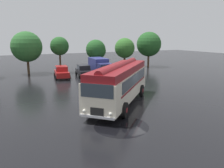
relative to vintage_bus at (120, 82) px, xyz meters
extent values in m
plane|color=black|center=(0.67, -0.26, -1.89)|extent=(120.00, 120.00, 0.00)
cube|color=silver|center=(0.01, 0.01, -0.29)|extent=(8.80, 8.88, 2.10)
cube|color=maroon|center=(0.01, 0.01, 1.04)|extent=(8.51, 8.60, 0.56)
cylinder|color=maroon|center=(0.01, 0.01, 1.30)|extent=(7.09, 7.19, 0.60)
cube|color=#2D3842|center=(1.12, -0.67, 0.28)|extent=(5.64, 5.73, 0.84)
cube|color=#2D3842|center=(-0.68, 1.11, 0.28)|extent=(5.64, 5.73, 0.84)
cube|color=maroon|center=(1.05, -0.73, -0.26)|extent=(5.77, 5.87, 0.12)
cube|color=maroon|center=(-0.75, 1.04, -0.26)|extent=(5.77, 5.87, 0.12)
cube|color=#2D3842|center=(-3.51, -3.57, 0.38)|extent=(1.59, 1.57, 0.88)
cube|color=black|center=(-3.51, -3.57, -0.99)|extent=(0.68, 0.67, 0.56)
cube|color=silver|center=(-3.53, -3.58, -1.32)|extent=(1.76, 1.74, 0.16)
sphere|color=white|center=(-2.88, -4.21, -1.02)|extent=(0.22, 0.22, 0.22)
sphere|color=white|center=(-4.16, -2.95, -1.02)|extent=(0.22, 0.22, 0.22)
cylinder|color=black|center=(-1.24, -3.11, -1.34)|extent=(0.97, 0.98, 1.10)
cylinder|color=maroon|center=(-1.24, -3.11, -1.34)|extent=(0.50, 0.50, 0.39)
cylinder|color=black|center=(-3.09, -1.29, -1.34)|extent=(0.97, 0.98, 1.10)
cylinder|color=maroon|center=(-3.09, -1.29, -1.34)|extent=(0.50, 0.50, 0.39)
cylinder|color=black|center=(2.97, 1.16, -1.34)|extent=(0.97, 0.98, 1.10)
cylinder|color=maroon|center=(2.97, 1.16, -1.34)|extent=(0.50, 0.50, 0.39)
cylinder|color=black|center=(1.12, 2.99, -1.34)|extent=(0.97, 0.98, 1.10)
cylinder|color=maroon|center=(1.12, 2.99, -1.34)|extent=(0.50, 0.50, 0.39)
cube|color=maroon|center=(-1.68, 13.82, -1.22)|extent=(2.23, 4.39, 0.70)
cube|color=maroon|center=(-1.66, 13.97, -0.55)|extent=(1.77, 2.36, 0.64)
cube|color=#2D3842|center=(-0.91, 13.87, -0.55)|extent=(0.28, 1.92, 0.50)
cube|color=#2D3842|center=(-2.41, 14.07, -0.55)|extent=(0.28, 1.92, 0.50)
cylinder|color=black|center=(-0.98, 12.41, -1.57)|extent=(0.28, 0.66, 0.64)
cylinder|color=black|center=(-2.72, 12.64, -1.57)|extent=(0.28, 0.66, 0.64)
cylinder|color=black|center=(-0.64, 14.99, -1.57)|extent=(0.28, 0.66, 0.64)
cylinder|color=black|center=(-2.38, 15.22, -1.57)|extent=(0.28, 0.66, 0.64)
cube|color=black|center=(1.44, 13.67, -1.22)|extent=(2.18, 4.37, 0.70)
cube|color=black|center=(1.46, 13.82, -0.55)|extent=(1.74, 2.34, 0.64)
cube|color=#2D3842|center=(2.21, 13.73, -0.55)|extent=(0.25, 1.92, 0.50)
cube|color=#2D3842|center=(0.70, 13.91, -0.55)|extent=(0.25, 1.92, 0.50)
cylinder|color=black|center=(2.16, 12.28, -1.57)|extent=(0.27, 0.66, 0.64)
cylinder|color=black|center=(0.41, 12.49, -1.57)|extent=(0.27, 0.66, 0.64)
cylinder|color=black|center=(2.47, 14.86, -1.57)|extent=(0.27, 0.66, 0.64)
cylinder|color=black|center=(0.72, 15.07, -1.57)|extent=(0.27, 0.66, 0.64)
cube|color=navy|center=(3.95, 14.33, -0.44)|extent=(2.26, 4.07, 2.10)
cube|color=navy|center=(3.76, 11.44, -0.69)|extent=(2.01, 1.86, 1.60)
cube|color=#2D3842|center=(3.70, 10.56, -0.41)|extent=(1.70, 0.14, 0.72)
cylinder|color=black|center=(4.80, 11.43, -1.49)|extent=(0.29, 0.81, 0.80)
cylinder|color=black|center=(2.72, 11.57, -1.49)|extent=(0.29, 0.81, 0.80)
cylinder|color=black|center=(5.03, 14.99, -1.49)|extent=(0.29, 0.81, 0.80)
cylinder|color=black|center=(2.96, 15.13, -1.49)|extent=(0.29, 0.81, 0.80)
cylinder|color=#4C3823|center=(-5.41, 19.74, -0.69)|extent=(0.36, 0.36, 2.40)
sphere|color=#2D662D|center=(-5.41, 19.74, 2.23)|extent=(4.58, 4.58, 4.58)
sphere|color=#2D662D|center=(-5.17, 19.49, 2.31)|extent=(3.16, 3.16, 3.16)
cylinder|color=#4C3823|center=(-0.69, 18.83, -0.35)|extent=(0.30, 0.30, 3.09)
sphere|color=#235623|center=(-0.69, 18.83, 2.27)|extent=(2.87, 2.87, 2.87)
sphere|color=#235623|center=(-0.57, 18.80, 2.32)|extent=(2.04, 2.04, 2.04)
cylinder|color=#4C3823|center=(5.27, 18.54, -0.76)|extent=(0.24, 0.24, 2.27)
sphere|color=#235623|center=(5.27, 18.54, 1.61)|extent=(3.30, 3.30, 3.30)
sphere|color=#235623|center=(5.58, 18.25, 1.40)|extent=(2.58, 2.58, 2.58)
cylinder|color=#4C3823|center=(10.54, 18.09, -0.72)|extent=(0.37, 0.37, 2.35)
sphere|color=#336B28|center=(10.54, 18.09, 1.76)|extent=(3.49, 3.49, 3.49)
sphere|color=#336B28|center=(10.30, 17.78, 1.72)|extent=(2.52, 2.52, 2.52)
cylinder|color=#4C3823|center=(16.01, 18.60, -0.64)|extent=(0.36, 0.36, 2.51)
sphere|color=#235623|center=(16.01, 18.60, 2.34)|extent=(4.59, 4.59, 4.59)
sphere|color=#235623|center=(15.92, 18.71, 2.40)|extent=(3.17, 3.17, 3.17)
cylinder|color=black|center=(-2.19, -4.37, -1.89)|extent=(3.49, 3.49, 0.01)
camera|label=1|loc=(-8.38, -15.77, 3.64)|focal=35.00mm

